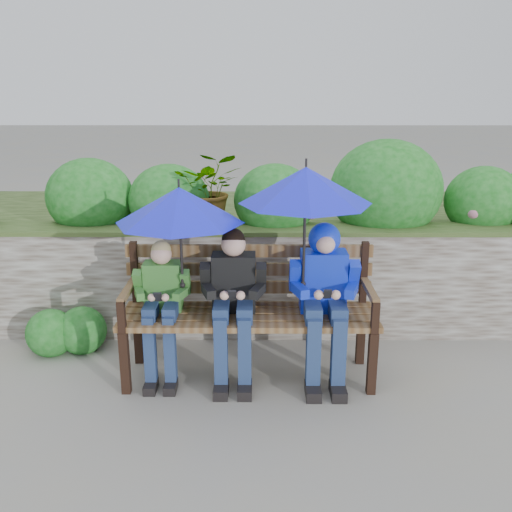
{
  "coord_description": "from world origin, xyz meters",
  "views": [
    {
      "loc": [
        0.02,
        -4.29,
        2.27
      ],
      "look_at": [
        0.0,
        0.1,
        0.95
      ],
      "focal_mm": 40.0,
      "sensor_mm": 36.0,
      "label": 1
    }
  ],
  "objects_px": {
    "boy_left": "(162,301)",
    "boy_right": "(324,289)",
    "park_bench": "(249,303)",
    "umbrella_left": "(179,205)",
    "umbrella_right": "(306,185)",
    "boy_middle": "(233,297)"
  },
  "relations": [
    {
      "from": "umbrella_right",
      "to": "boy_middle",
      "type": "bearing_deg",
      "value": 178.54
    },
    {
      "from": "umbrella_right",
      "to": "boy_right",
      "type": "bearing_deg",
      "value": 7.93
    },
    {
      "from": "park_bench",
      "to": "umbrella_right",
      "type": "xyz_separation_m",
      "value": [
        0.42,
        -0.11,
        0.96
      ]
    },
    {
      "from": "park_bench",
      "to": "boy_middle",
      "type": "distance_m",
      "value": 0.18
    },
    {
      "from": "boy_right",
      "to": "umbrella_left",
      "type": "bearing_deg",
      "value": 179.94
    },
    {
      "from": "boy_right",
      "to": "umbrella_left",
      "type": "height_order",
      "value": "umbrella_left"
    },
    {
      "from": "umbrella_left",
      "to": "boy_left",
      "type": "bearing_deg",
      "value": -179.88
    },
    {
      "from": "boy_left",
      "to": "umbrella_right",
      "type": "relative_size",
      "value": 1.13
    },
    {
      "from": "park_bench",
      "to": "umbrella_left",
      "type": "relative_size",
      "value": 2.07
    },
    {
      "from": "boy_left",
      "to": "umbrella_right",
      "type": "bearing_deg",
      "value": -1.25
    },
    {
      "from": "boy_right",
      "to": "umbrella_right",
      "type": "height_order",
      "value": "umbrella_right"
    },
    {
      "from": "boy_right",
      "to": "umbrella_left",
      "type": "xyz_separation_m",
      "value": [
        -1.1,
        0.0,
        0.66
      ]
    },
    {
      "from": "park_bench",
      "to": "boy_left",
      "type": "distance_m",
      "value": 0.69
    },
    {
      "from": "park_bench",
      "to": "boy_middle",
      "type": "height_order",
      "value": "boy_middle"
    },
    {
      "from": "boy_right",
      "to": "park_bench",
      "type": "bearing_deg",
      "value": 171.21
    },
    {
      "from": "boy_left",
      "to": "umbrella_left",
      "type": "distance_m",
      "value": 0.78
    },
    {
      "from": "park_bench",
      "to": "boy_middle",
      "type": "bearing_deg",
      "value": -139.87
    },
    {
      "from": "boy_left",
      "to": "boy_right",
      "type": "height_order",
      "value": "boy_right"
    },
    {
      "from": "boy_right",
      "to": "umbrella_right",
      "type": "relative_size",
      "value": 1.27
    },
    {
      "from": "boy_middle",
      "to": "umbrella_right",
      "type": "bearing_deg",
      "value": -1.46
    },
    {
      "from": "boy_left",
      "to": "boy_middle",
      "type": "relative_size",
      "value": 0.92
    },
    {
      "from": "umbrella_left",
      "to": "umbrella_right",
      "type": "height_order",
      "value": "umbrella_right"
    }
  ]
}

